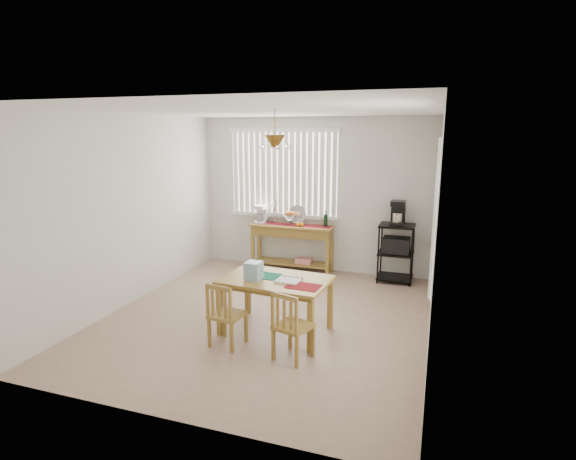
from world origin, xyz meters
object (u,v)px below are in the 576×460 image
(wire_cart, at_px, (396,247))
(cart_items, at_px, (398,213))
(dining_table, at_px, (276,285))
(chair_left, at_px, (226,315))
(sideboard, at_px, (292,236))
(chair_right, at_px, (291,326))

(wire_cart, relative_size, cart_items, 2.43)
(dining_table, height_order, chair_left, chair_left)
(cart_items, xyz_separation_m, dining_table, (-1.17, -2.36, -0.52))
(wire_cart, bearing_deg, dining_table, -116.53)
(chair_left, bearing_deg, sideboard, 93.32)
(dining_table, bearing_deg, chair_right, -56.82)
(dining_table, bearing_deg, cart_items, 63.57)
(wire_cart, height_order, cart_items, cart_items)
(sideboard, relative_size, chair_right, 1.87)
(cart_items, bearing_deg, chair_right, -104.87)
(wire_cart, distance_m, chair_right, 3.05)
(wire_cart, relative_size, chair_right, 1.22)
(cart_items, relative_size, chair_right, 0.50)
(cart_items, relative_size, chair_left, 0.51)
(sideboard, height_order, chair_right, sideboard)
(cart_items, bearing_deg, sideboard, 179.05)
(wire_cart, relative_size, dining_table, 0.71)
(chair_right, bearing_deg, sideboard, 107.82)
(wire_cart, bearing_deg, cart_items, 90.00)
(wire_cart, distance_m, chair_left, 3.29)
(cart_items, xyz_separation_m, chair_right, (-0.78, -2.95, -0.73))
(cart_items, height_order, chair_left, cart_items)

